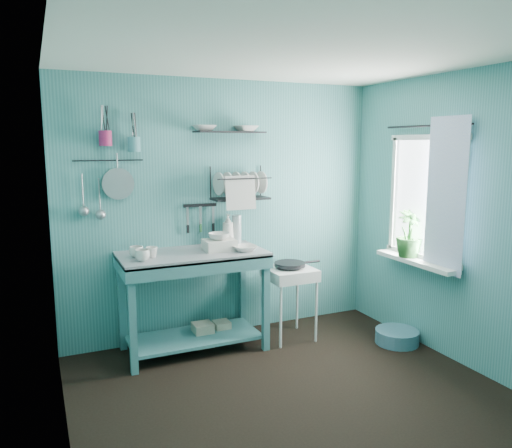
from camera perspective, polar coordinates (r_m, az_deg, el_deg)
name	(u,v)px	position (r m, az deg, el deg)	size (l,w,h in m)	color
floor	(296,398)	(3.99, 4.58, -19.19)	(3.20, 3.20, 0.00)	black
ceiling	(301,53)	(3.56, 5.12, 18.91)	(3.20, 3.20, 0.00)	silver
wall_back	(225,210)	(4.92, -3.62, 1.65)	(3.20, 3.20, 0.00)	teal
wall_front	(462,291)	(2.41, 22.46, -7.14)	(3.20, 3.20, 0.00)	teal
wall_left	(58,255)	(3.14, -21.70, -3.35)	(3.00, 3.00, 0.00)	teal
wall_right	(465,221)	(4.56, 22.74, 0.33)	(3.00, 3.00, 0.00)	teal
work_counter	(193,301)	(4.66, -7.16, -8.78)	(1.31, 0.65, 0.93)	#387477
mug_left	(142,255)	(4.27, -12.85, -3.52)	(0.12, 0.12, 0.10)	silver
mug_mid	(152,252)	(4.38, -11.83, -3.18)	(0.10, 0.10, 0.09)	silver
mug_right	(136,252)	(4.42, -13.52, -3.12)	(0.12, 0.12, 0.10)	silver
wash_tub	(219,245)	(4.59, -4.22, -2.40)	(0.28, 0.22, 0.10)	beige
tub_bowl	(219,236)	(4.57, -4.24, -1.41)	(0.20, 0.20, 0.06)	silver
soap_bottle	(228,229)	(4.83, -3.23, -0.60)	(0.12, 0.12, 0.30)	beige
water_bottle	(237,229)	(4.89, -2.22, -0.59)	(0.09, 0.09, 0.28)	#A3B1B6
counter_bowl	(245,248)	(4.54, -1.29, -2.79)	(0.22, 0.22, 0.05)	silver
hotplate_stand	(289,303)	(4.94, 3.83, -9.01)	(0.44, 0.44, 0.71)	silver
frying_pan	(290,264)	(4.83, 3.88, -4.61)	(0.30, 0.30, 0.04)	black
knife_strip	(200,205)	(4.80, -6.42, 2.14)	(0.32, 0.02, 0.03)	black
dish_rack	(240,183)	(4.82, -1.80, 4.70)	(0.55, 0.24, 0.32)	black
upper_shelf	(230,132)	(4.80, -2.97, 10.45)	(0.70, 0.18, 0.01)	black
shelf_bowl_left	(204,130)	(4.71, -5.92, 10.63)	(0.22, 0.22, 0.05)	silver
shelf_bowl_right	(246,124)	(4.86, -1.16, 11.30)	(0.22, 0.22, 0.05)	silver
utensil_cup_magenta	(105,138)	(4.53, -16.84, 9.36)	(0.11, 0.11, 0.13)	#B32158
utensil_cup_teal	(134,144)	(4.57, -13.77, 8.83)	(0.11, 0.11, 0.13)	teal
colander	(118,184)	(4.59, -15.48, 4.45)	(0.28, 0.28, 0.03)	#95989C
ladle_outer	(83,191)	(4.57, -19.22, 3.55)	(0.01, 0.01, 0.30)	#95989C
ladle_inner	(99,195)	(4.59, -17.47, 3.15)	(0.01, 0.01, 0.30)	#95989C
hook_rail	(108,160)	(4.59, -16.51, 6.98)	(0.01, 0.01, 0.60)	black
window_glass	(426,198)	(4.84, 18.87, 2.83)	(1.10, 1.10, 0.00)	white
windowsill	(416,261)	(4.88, 17.77, -4.09)	(0.16, 0.95, 0.04)	silver
curtain	(446,196)	(4.58, 20.85, 3.01)	(1.35, 1.35, 0.00)	white
curtain_rod	(426,126)	(4.79, 18.88, 10.56)	(0.02, 0.02, 1.05)	black
potted_plant	(409,234)	(4.92, 17.09, -1.07)	(0.25, 0.25, 0.45)	#265F26
storage_tin_large	(203,334)	(4.85, -6.09, -12.44)	(0.18, 0.18, 0.22)	gray
storage_tin_small	(222,331)	(4.94, -3.95, -12.12)	(0.15, 0.15, 0.20)	gray
floor_basin	(397,337)	(5.08, 15.81, -12.27)	(0.41, 0.41, 0.13)	teal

